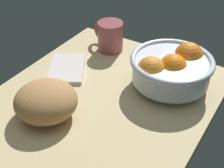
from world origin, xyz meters
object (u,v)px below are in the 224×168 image
bread_loaf (46,101)px  mug (110,36)px  fruit_bowl (172,67)px  napkin_folded (67,68)px

bread_loaf → mug: 35.89cm
fruit_bowl → bread_loaf: (-27.29, 20.69, -1.60)cm
bread_loaf → fruit_bowl: bearing=-37.2°
fruit_bowl → napkin_folded: 30.95cm
bread_loaf → napkin_folded: 20.51cm
bread_loaf → napkin_folded: bearing=24.7°
bread_loaf → mug: mug is taller
fruit_bowl → bread_loaf: 34.29cm
napkin_folded → bread_loaf: bearing=-155.3°
mug → napkin_folded: bearing=166.4°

